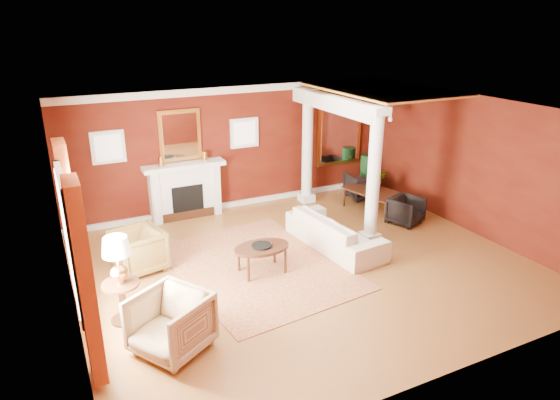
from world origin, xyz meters
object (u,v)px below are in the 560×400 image
armchair_stripe (170,321)px  side_table (118,267)px  sofa (335,226)px  armchair_leopard (137,249)px  dining_table (375,195)px  coffee_table (262,249)px

armchair_stripe → side_table: 1.22m
sofa → armchair_leopard: sofa is taller
side_table → sofa: bearing=10.6°
armchair_leopard → sofa: bearing=67.1°
sofa → dining_table: size_ratio=1.59×
sofa → armchair_stripe: size_ratio=2.42×
sofa → armchair_leopard: bearing=73.2°
sofa → armchair_stripe: armchair_stripe is taller
armchair_leopard → dining_table: armchair_leopard is taller
armchair_leopard → coffee_table: (1.99, -1.06, 0.04)m
armchair_leopard → coffee_table: size_ratio=0.84×
armchair_leopard → dining_table: size_ratio=0.60×
armchair_stripe → armchair_leopard: bearing=147.2°
armchair_stripe → dining_table: armchair_stripe is taller
armchair_leopard → armchair_stripe: 2.57m
armchair_stripe → sofa: bearing=84.2°
armchair_leopard → armchair_stripe: armchair_stripe is taller
side_table → dining_table: (6.19, 2.09, -0.53)m
sofa → dining_table: bearing=-61.7°
coffee_table → side_table: size_ratio=0.74×
side_table → dining_table: 6.56m
side_table → dining_table: size_ratio=0.97×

